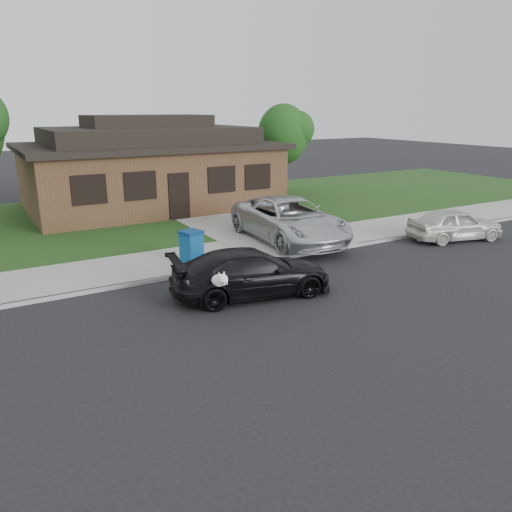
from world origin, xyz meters
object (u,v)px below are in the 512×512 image
minivan (289,220)px  recycling_bin (191,246)px  sedan (251,273)px  white_compact (455,224)px

minivan → recycling_bin: bearing=-167.5°
sedan → white_compact: (10.12, 1.28, -0.02)m
sedan → white_compact: sedan is taller
sedan → recycling_bin: (-0.33, 3.48, -0.00)m
sedan → recycling_bin: bearing=15.5°
sedan → white_compact: bearing=-72.8°
sedan → minivan: minivan is taller
white_compact → minivan: bearing=78.8°
recycling_bin → sedan: bearing=-100.4°
minivan → white_compact: size_ratio=1.55×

